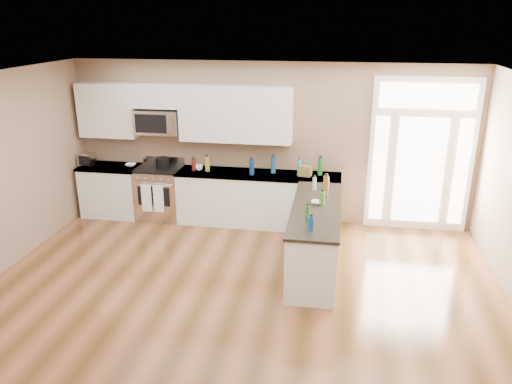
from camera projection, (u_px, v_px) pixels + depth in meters
ground at (217, 354)px, 5.46m from camera, size 8.00×8.00×0.00m
room_shell at (213, 209)px, 4.89m from camera, size 8.00×8.00×8.00m
back_cabinet_left at (113, 192)px, 9.20m from camera, size 1.10×0.66×0.94m
back_cabinet_right at (258, 201)px, 8.77m from camera, size 2.85×0.66×0.94m
peninsula_cabinet at (315, 239)px, 7.26m from camera, size 0.69×2.32×0.94m
upper_cabinet_left at (108, 110)px, 8.84m from camera, size 1.04×0.33×0.95m
upper_cabinet_right at (236, 114)px, 8.48m from camera, size 1.94×0.33×0.95m
upper_cabinet_short at (157, 96)px, 8.60m from camera, size 0.82×0.33×0.40m
microwave at (158, 122)px, 8.72m from camera, size 0.78×0.41×0.42m
entry_door at (421, 156)px, 8.30m from camera, size 1.70×0.10×2.60m
kitchen_range at (160, 193)px, 9.04m from camera, size 0.79×0.70×1.08m
stockpot at (163, 162)px, 8.89m from camera, size 0.32×0.32×0.19m
toaster_oven at (87, 159)px, 9.05m from camera, size 0.30×0.25×0.23m
cardboard_box at (305, 171)px, 8.44m from camera, size 0.24×0.19×0.17m
bowl_left at (131, 165)px, 9.00m from camera, size 0.21×0.21×0.05m
bowl_peninsula at (316, 202)px, 7.19m from camera, size 0.20×0.20×0.05m
cup_counter at (199, 168)px, 8.76m from camera, size 0.16×0.16×0.10m
counter_bottles at (281, 177)px, 7.99m from camera, size 2.41×2.46×0.32m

